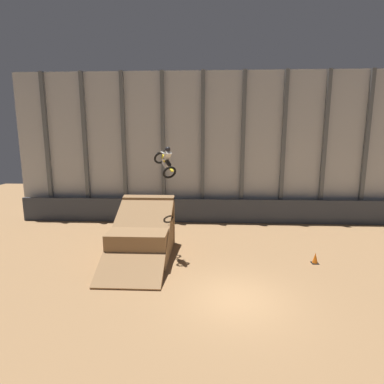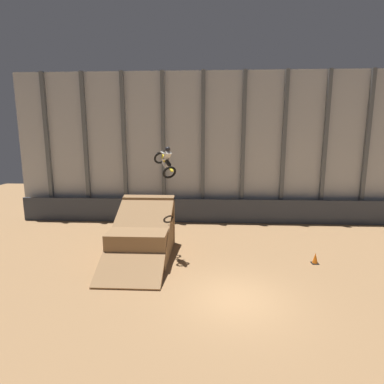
% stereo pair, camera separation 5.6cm
% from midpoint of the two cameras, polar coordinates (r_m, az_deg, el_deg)
% --- Properties ---
extents(ground_plane, '(60.00, 60.00, 0.00)m').
position_cam_midpoint_polar(ground_plane, '(13.04, 8.46, -19.54)').
color(ground_plane, '#9E754C').
extents(arena_back_wall, '(32.00, 0.40, 11.37)m').
position_cam_midpoint_polar(arena_back_wall, '(23.29, 5.95, 8.29)').
color(arena_back_wall, silver).
rests_on(arena_back_wall, ground_plane).
extents(lower_barrier, '(31.36, 0.20, 1.84)m').
position_cam_midpoint_polar(lower_barrier, '(23.19, 5.84, -3.63)').
color(lower_barrier, '#383D47').
rests_on(lower_barrier, ground_plane).
extents(dirt_ramp, '(3.09, 6.10, 3.14)m').
position_cam_midpoint_polar(dirt_ramp, '(17.11, -9.12, -8.31)').
color(dirt_ramp, '#966F48').
rests_on(dirt_ramp, ground_plane).
extents(rider_bike_solo, '(1.47, 1.82, 1.69)m').
position_cam_midpoint_polar(rider_bike_solo, '(15.74, -4.95, 5.83)').
color(rider_bike_solo, black).
extents(traffic_cone_near_ramp, '(0.36, 0.36, 0.58)m').
position_cam_midpoint_polar(traffic_cone_near_ramp, '(17.21, 22.51, -11.60)').
color(traffic_cone_near_ramp, black).
rests_on(traffic_cone_near_ramp, ground_plane).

